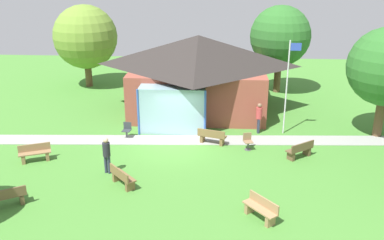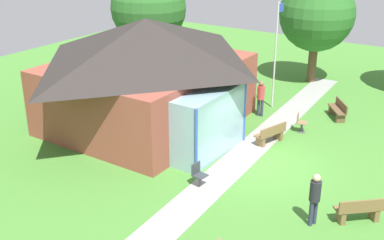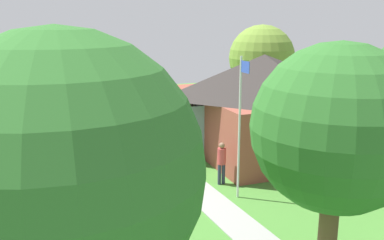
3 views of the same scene
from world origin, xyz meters
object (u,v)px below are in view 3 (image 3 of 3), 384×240
visitor_strolling_lawn (66,129)px  tree_behind_pavilion_left (262,58)px  patio_chair_west (146,133)px  tree_east_hedge (336,129)px  patio_chair_lawn_spare (161,176)px  bench_rear_near_path (161,160)px  bench_mid_right (157,204)px  visitor_near_flagpole (222,160)px  bench_mid_left (79,123)px  bench_front_center (44,148)px  tree_far_east (64,171)px  pavilion (260,101)px  flagpole (240,122)px  bench_front_left (4,131)px

visitor_strolling_lawn → tree_behind_pavilion_left: tree_behind_pavilion_left is taller
patio_chair_west → tree_east_hedge: (13.78, 1.15, 3.48)m
patio_chair_lawn_spare → tree_east_hedge: tree_east_hedge is taller
bench_rear_near_path → visitor_strolling_lawn: (-4.69, -3.61, 0.62)m
bench_mid_right → visitor_near_flagpole: (-1.77, 3.20, 0.62)m
bench_mid_left → bench_rear_near_path: size_ratio=0.99×
bench_mid_left → bench_mid_right: 12.91m
bench_mid_left → tree_east_hedge: 18.47m
patio_chair_west → tree_behind_pavilion_left: (-5.04, 10.04, 3.36)m
visitor_near_flagpole → tree_east_hedge: bearing=87.1°
visitor_strolling_lawn → bench_front_center: bearing=-30.7°
patio_chair_west → tree_far_east: bearing=167.3°
pavilion → flagpole: flagpole is taller
pavilion → visitor_near_flagpole: size_ratio=5.28×
bench_mid_right → patio_chair_west: (-9.02, 2.00, 0.01)m
tree_east_hedge → visitor_near_flagpole: bearing=179.6°
patio_chair_west → tree_far_east: (15.11, -5.24, 3.71)m
bench_rear_near_path → visitor_near_flagpole: bearing=52.0°
bench_mid_right → patio_chair_lawn_spare: size_ratio=1.71×
bench_rear_near_path → bench_mid_left: bearing=-145.4°
patio_chair_west → bench_mid_right: bearing=174.0°
bench_mid_left → tree_east_hedge: tree_east_hedge is taller
patio_chair_west → visitor_near_flagpole: size_ratio=0.49×
bench_rear_near_path → bench_mid_right: (4.36, -1.43, 0.00)m
bench_mid_left → bench_mid_right: (12.86, 1.18, 0.00)m
flagpole → patio_chair_lawn_spare: size_ratio=6.09×
patio_chair_lawn_spare → tree_behind_pavilion_left: 16.42m
bench_mid_left → bench_front_center: size_ratio=1.10×
flagpole → bench_front_center: size_ratio=3.72×
tree_east_hedge → tree_behind_pavilion_left: size_ratio=0.97×
flagpole → patio_chair_lawn_spare: (-2.17, -2.35, -2.49)m
tree_far_east → pavilion: bearing=138.4°
visitor_strolling_lawn → tree_behind_pavilion_left: bearing=129.5°
bench_mid_left → bench_front_left: bearing=74.5°
bench_mid_right → tree_far_east: bearing=-64.6°
patio_chair_west → tree_far_east: tree_far_east is taller
visitor_near_flagpole → bench_mid_right: bearing=26.5°
pavilion → bench_front_center: pavilion is taller
bench_mid_left → tree_behind_pavilion_left: (-1.20, 13.22, 3.38)m
flagpole → visitor_strolling_lawn: bearing=-148.2°
bench_front_left → tree_behind_pavilion_left: (-1.77, 17.34, 3.38)m
bench_front_left → patio_chair_lawn_spare: (9.78, 6.16, 0.01)m
bench_mid_right → bench_rear_near_path: bearing=125.3°
flagpole → tree_east_hedge: tree_east_hedge is taller
pavilion → tree_behind_pavilion_left: bearing=149.5°
flagpole → tree_east_hedge: 5.19m
bench_front_left → flagpole: bearing=3.7°
bench_mid_left → flagpole: bearing=175.9°
bench_front_left → patio_chair_west: 7.99m
visitor_near_flagpole → pavilion: bearing=-138.4°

